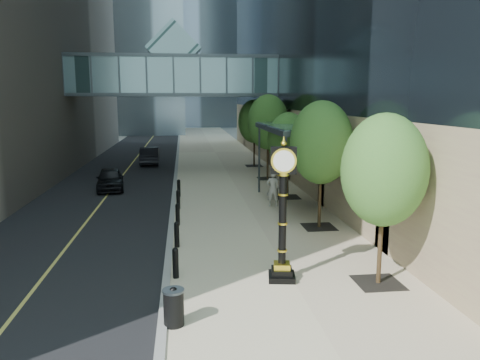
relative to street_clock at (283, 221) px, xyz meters
name	(u,v)px	position (x,y,z in m)	size (l,w,h in m)	color
ground	(286,340)	(-0.66, -3.65, -1.99)	(320.00, 320.00, 0.00)	gray
road	(140,153)	(-7.66, 36.35, -1.98)	(8.00, 180.00, 0.02)	black
sidewalk	(215,152)	(0.34, 36.35, -1.96)	(8.00, 180.00, 0.06)	beige
curb	(178,153)	(-3.66, 36.35, -1.95)	(0.25, 180.00, 0.07)	gray
skywalk	(174,74)	(-3.66, 24.35, 5.73)	(17.00, 4.20, 5.80)	slate
entrance_canopy	(295,129)	(2.82, 10.35, 2.21)	(3.00, 8.00, 4.38)	#383F44
bollard_row	(177,225)	(-3.36, 5.35, -1.48)	(0.20, 16.20, 0.90)	black
street_trees	(286,132)	(2.94, 13.09, 1.83)	(2.92, 28.66, 6.00)	black
street_clock	(283,221)	(0.00, 0.00, 0.00)	(0.95, 0.95, 4.44)	black
trash_bin	(174,308)	(-3.36, -2.66, -1.48)	(0.52, 0.52, 0.90)	black
pedestrian	(273,189)	(1.66, 10.18, -0.96)	(0.70, 0.46, 1.92)	#A7A299
car_near	(110,179)	(-7.72, 16.18, -1.27)	(1.63, 4.06, 1.38)	black
car_far	(150,156)	(-6.02, 27.86, -1.21)	(1.61, 4.61, 1.52)	black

